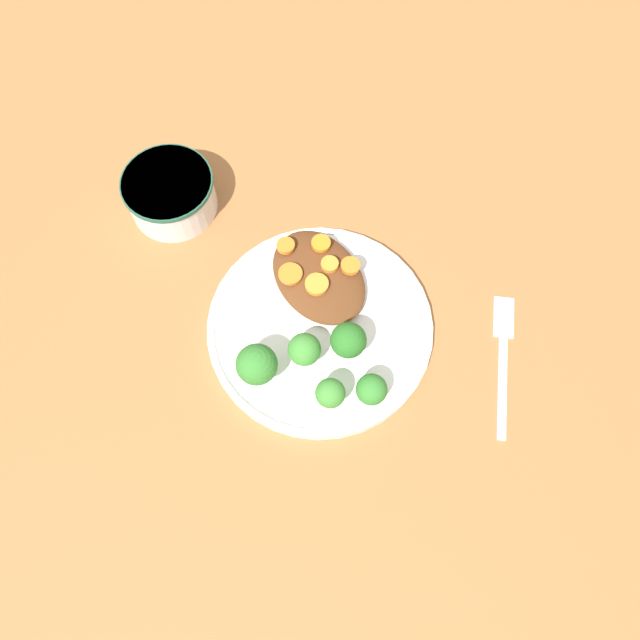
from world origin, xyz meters
TOP-DOWN VIEW (x-y plane):
  - ground_plane at (0.00, 0.00)m, footprint 4.00×4.00m
  - plate at (0.00, 0.00)m, footprint 0.26×0.26m
  - dip_bowl at (0.25, 0.06)m, footprint 0.11×0.11m
  - stew_mound at (0.05, -0.03)m, footprint 0.13×0.10m
  - broccoli_floret_0 at (-0.04, -0.01)m, footprint 0.04×0.04m
  - broccoli_floret_1 at (-0.03, 0.04)m, footprint 0.04×0.04m
  - broccoli_floret_2 at (-0.01, 0.09)m, footprint 0.05×0.05m
  - broccoli_floret_3 at (-0.08, 0.04)m, footprint 0.03×0.03m
  - broccoli_floret_4 at (-0.10, 0.00)m, footprint 0.03×0.03m
  - carrot_slice_0 at (0.04, -0.02)m, footprint 0.03×0.03m
  - carrot_slice_1 at (0.03, -0.06)m, footprint 0.02×0.02m
  - carrot_slice_2 at (0.10, -0.01)m, footprint 0.02×0.02m
  - carrot_slice_3 at (0.06, 0.00)m, footprint 0.03×0.03m
  - carrot_slice_4 at (0.05, -0.04)m, footprint 0.02×0.02m
  - carrot_slice_5 at (0.08, -0.05)m, footprint 0.02×0.02m
  - fork at (-0.14, -0.16)m, footprint 0.14×0.13m

SIDE VIEW (x-z plane):
  - ground_plane at x=0.00m, z-range 0.00..0.00m
  - fork at x=-0.14m, z-range 0.00..0.01m
  - plate at x=0.00m, z-range 0.00..0.02m
  - stew_mound at x=0.05m, z-range 0.01..0.04m
  - dip_bowl at x=0.25m, z-range 0.00..0.06m
  - broccoli_floret_4 at x=-0.10m, z-range 0.02..0.06m
  - carrot_slice_3 at x=0.06m, z-range 0.04..0.04m
  - carrot_slice_5 at x=0.08m, z-range 0.04..0.04m
  - carrot_slice_2 at x=0.10m, z-range 0.04..0.04m
  - carrot_slice_1 at x=0.03m, z-range 0.04..0.04m
  - carrot_slice_0 at x=0.04m, z-range 0.04..0.04m
  - carrot_slice_4 at x=0.05m, z-range 0.04..0.04m
  - broccoli_floret_1 at x=-0.03m, z-range 0.02..0.07m
  - broccoli_floret_3 at x=-0.08m, z-range 0.02..0.07m
  - broccoli_floret_0 at x=-0.04m, z-range 0.02..0.08m
  - broccoli_floret_2 at x=-0.01m, z-range 0.02..0.08m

